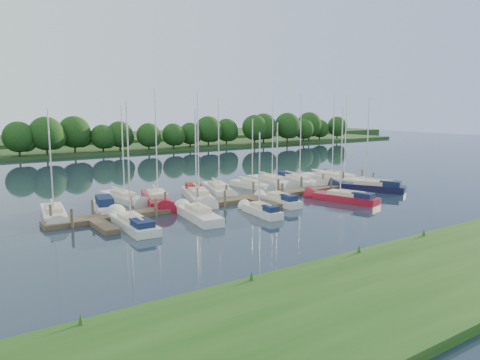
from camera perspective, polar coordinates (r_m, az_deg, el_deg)
ground at (r=42.22m, az=7.24°, el=-4.23°), size 260.00×260.00×0.00m
near_bank at (r=32.51m, az=26.63°, el=-8.70°), size 90.00×10.00×0.50m
dock at (r=47.73m, az=1.38°, el=-2.38°), size 40.00×6.00×0.40m
mooring_pilings at (r=48.55m, az=0.60°, el=-1.70°), size 38.24×2.84×2.00m
far_shore at (r=109.45m, az=-20.00°, el=3.55°), size 180.00×30.00×0.60m
distant_hill at (r=133.68m, az=-22.77°, el=4.45°), size 220.00×40.00×1.40m
treeline at (r=95.90m, az=-19.82°, el=5.17°), size 143.63×9.07×8.19m
sailboat_n_0 at (r=43.79m, az=-21.74°, el=-3.96°), size 2.82×7.76×9.81m
motorboat at (r=44.94m, az=-16.13°, el=-3.26°), size 2.66×6.04×1.69m
sailboat_n_2 at (r=49.29m, az=-14.00°, el=-2.20°), size 2.58×8.01×10.08m
sailboat_n_3 at (r=47.30m, az=-10.04°, el=-2.52°), size 4.25×9.25×11.77m
sailboat_n_4 at (r=48.78m, az=-5.13°, el=-2.01°), size 4.51×9.09×11.56m
sailboat_n_5 at (r=52.40m, az=-2.65°, el=-1.28°), size 4.06×8.58×10.91m
sailboat_n_6 at (r=55.61m, az=1.35°, el=-0.68°), size 2.13×6.64×8.48m
sailboat_n_7 at (r=58.14m, az=3.81°, el=-0.28°), size 2.70×8.85×11.14m
sailboat_n_8 at (r=59.42m, az=7.07°, el=-0.09°), size 3.10×9.20×11.47m
sailboat_n_9 at (r=61.28m, az=10.94°, el=0.06°), size 3.46×9.11×11.46m
sailboat_n_10 at (r=62.04m, az=12.32°, el=0.15°), size 2.55×9.13×11.43m
sailboat_s_0 at (r=38.53m, az=-13.00°, el=-5.21°), size 2.29×8.26×10.37m
sailboat_s_1 at (r=40.50m, az=-5.17°, el=-4.35°), size 2.68×7.71×9.89m
sailboat_s_2 at (r=41.91m, az=2.60°, el=-3.82°), size 1.94×5.91×7.68m
sailboat_s_3 at (r=46.54m, az=4.74°, el=-2.54°), size 1.96×6.47×8.43m
sailboat_s_4 at (r=48.85m, az=12.51°, el=-2.19°), size 3.58×7.91×10.01m
sailboat_s_5 at (r=55.80m, az=15.52°, el=-0.91°), size 5.37×8.22×10.95m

